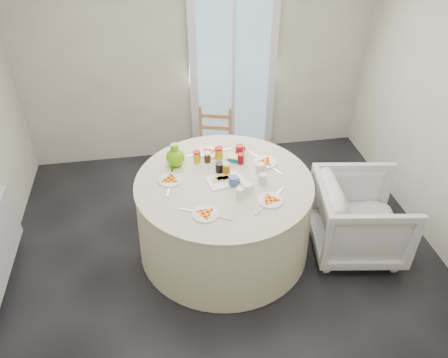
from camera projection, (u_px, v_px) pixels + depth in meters
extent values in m
plane|color=black|center=(227.00, 266.00, 4.02)|extent=(4.00, 4.00, 0.00)
cube|color=#BCB5A3|center=(197.00, 52.00, 4.83)|extent=(4.00, 0.02, 2.60)
cube|color=silver|center=(233.00, 72.00, 4.99)|extent=(1.00, 0.08, 2.10)
cylinder|color=beige|center=(224.00, 216.00, 4.02)|extent=(1.60, 1.60, 0.81)
imported|color=silver|center=(360.00, 216.00, 4.00)|extent=(0.86, 0.90, 0.82)
cube|color=#0F5E8A|center=(235.00, 160.00, 4.03)|extent=(0.15, 0.13, 0.05)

